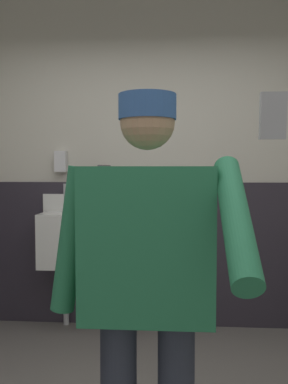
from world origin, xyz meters
TOP-DOWN VIEW (x-y plane):
  - wall_back at (0.00, 1.85)m, footprint 4.35×0.12m
  - wainscot_band_back at (0.00, 1.77)m, footprint 3.75×0.03m
  - urinal_left at (-0.73, 1.63)m, footprint 0.40×0.34m
  - urinal_middle at (0.02, 1.63)m, footprint 0.40×0.34m
  - privacy_divider_panel at (-0.35, 1.56)m, footprint 0.04×0.40m
  - person at (0.11, -0.21)m, footprint 0.71×0.60m
  - cell_phone at (0.44, -0.71)m, footprint 0.06×0.03m
  - soap_dispenser at (-0.77, 1.75)m, footprint 0.10×0.07m

SIDE VIEW (x-z plane):
  - wainscot_band_back at x=0.00m, z-range 0.00..1.25m
  - urinal_left at x=-0.73m, z-range 0.16..1.40m
  - urinal_middle at x=0.02m, z-range 0.16..1.40m
  - privacy_divider_panel at x=-0.35m, z-range 0.50..1.40m
  - person at x=0.11m, z-range 0.14..1.79m
  - soap_dispenser at x=-0.77m, z-range 1.34..1.52m
  - wall_back at x=0.00m, z-range 0.00..2.88m
  - cell_phone at x=0.44m, z-range 1.44..1.55m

